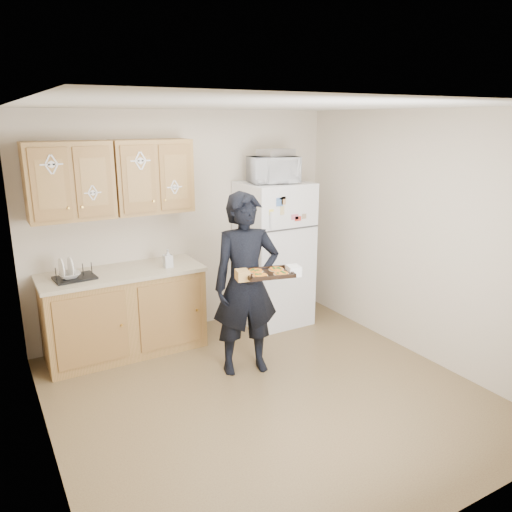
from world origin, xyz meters
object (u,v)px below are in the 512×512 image
object	(u,v)px
person	(246,285)
microwave	(273,170)
baking_tray	(268,274)
dish_rack	(74,271)
refrigerator	(274,254)

from	to	relation	value
person	microwave	size ratio (longest dim) A/B	3.30
person	baking_tray	world-z (taller)	person
person	dish_rack	world-z (taller)	person
microwave	refrigerator	bearing A→B (deg)	56.95
baking_tray	microwave	distance (m)	1.60
dish_rack	microwave	bearing A→B (deg)	-1.77
dish_rack	person	bearing A→B (deg)	-34.09
baking_tray	dish_rack	distance (m)	1.91
dish_rack	baking_tray	bearing A→B (deg)	-40.21
person	baking_tray	size ratio (longest dim) A/B	4.19
microwave	dish_rack	xyz separation A→B (m)	(-2.22, 0.07, -0.87)
microwave	dish_rack	world-z (taller)	microwave
person	refrigerator	bearing A→B (deg)	59.52
microwave	baking_tray	bearing A→B (deg)	-112.65
person	baking_tray	bearing A→B (deg)	-63.40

